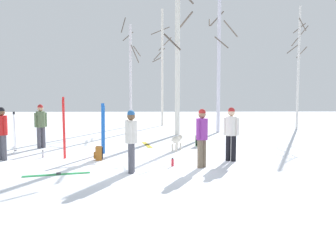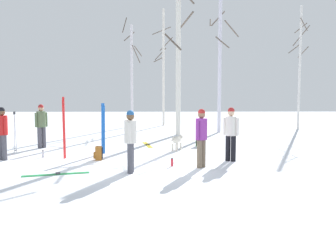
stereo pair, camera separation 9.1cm
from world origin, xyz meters
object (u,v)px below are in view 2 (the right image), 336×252
ski_poles_0 (15,131)px  person_3 (131,137)px  ski_pair_planted_1 (103,129)px  birch_tree_2 (178,58)px  ski_pair_lying_0 (147,145)px  water_bottle_0 (172,162)px  person_1 (41,123)px  ski_pair_lying_1 (56,174)px  person_0 (201,134)px  backpack_1 (98,153)px  person_4 (2,130)px  backpack_0 (200,141)px  birch_tree_3 (220,59)px  water_bottle_1 (43,154)px  birch_tree_0 (132,73)px  birch_tree_1 (163,66)px  birch_tree_4 (300,66)px  dog (177,140)px  ski_pair_planted_0 (64,128)px  person_2 (231,131)px

ski_poles_0 → person_3: bearing=-38.2°
ski_pair_planted_1 → birch_tree_2: bearing=63.4°
ski_pair_lying_0 → water_bottle_0: (0.92, -4.50, 0.10)m
person_1 → ski_pair_lying_1: size_ratio=1.00×
person_0 → backpack_1: person_0 is taller
ski_pair_lying_0 → birch_tree_2: birch_tree_2 is taller
person_3 → water_bottle_0: person_3 is taller
person_4 → backpack_0: size_ratio=3.90×
birch_tree_3 → person_0: bearing=-101.3°
person_4 → water_bottle_1: size_ratio=6.91×
backpack_0 → birch_tree_3: size_ratio=0.06×
ski_pair_planted_1 → backpack_1: 1.45m
birch_tree_0 → birch_tree_1: (1.98, 0.68, 0.48)m
ski_pair_planted_1 → person_4: bearing=-157.7°
birch_tree_4 → birch_tree_3: bearing=-160.9°
dog → water_bottle_1: 4.82m
backpack_1 → birch_tree_1: 13.24m
ski_pair_planted_1 → birch_tree_3: (5.16, 7.03, 3.06)m
person_3 → birch_tree_3: birch_tree_3 is taller
backpack_1 → ski_pair_planted_0: bearing=165.9°
ski_pair_planted_1 → birch_tree_4: bearing=40.9°
person_3 → birch_tree_2: (1.65, 9.01, 2.88)m
ski_pair_planted_0 → birch_tree_2: 8.38m
person_1 → person_4: (-0.41, -2.64, 0.00)m
person_2 → ski_poles_0: 7.77m
birch_tree_0 → birch_tree_4: bearing=-10.7°
ski_pair_planted_0 → backpack_1: (1.17, -0.29, -0.80)m
dog → birch_tree_1: 11.14m
ski_pair_lying_0 → backpack_0: (2.14, -0.30, 0.20)m
person_1 → birch_tree_4: size_ratio=0.24×
ski_poles_0 → birch_tree_1: 12.58m
person_0 → birch_tree_4: (6.82, 11.26, 2.72)m
ski_pair_lying_0 → water_bottle_1: water_bottle_1 is taller
water_bottle_1 → birch_tree_0: bearing=79.7°
person_2 → birch_tree_0: (-4.13, 12.12, 2.37)m
person_0 → backpack_1: bearing=158.6°
dog → birch_tree_4: 11.42m
birch_tree_2 → birch_tree_3: 2.59m
person_2 → person_3: same height
water_bottle_1 → birch_tree_0: (2.07, 11.40, 3.23)m
ski_pair_planted_0 → birch_tree_3: bearing=51.9°
birch_tree_0 → person_2: bearing=-71.2°
ski_pair_lying_1 → birch_tree_1: birch_tree_1 is taller
ski_pair_planted_0 → ski_poles_0: size_ratio=1.37×
ski_pair_planted_0 → birch_tree_3: (6.30, 8.02, 2.94)m
ski_pair_lying_1 → water_bottle_1: water_bottle_1 is taller
birch_tree_2 → birch_tree_4: (7.17, 2.94, -0.16)m
ski_pair_lying_1 → ski_pair_planted_1: bearing=78.2°
water_bottle_0 → person_0: bearing=-12.8°
person_1 → backpack_1: person_1 is taller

